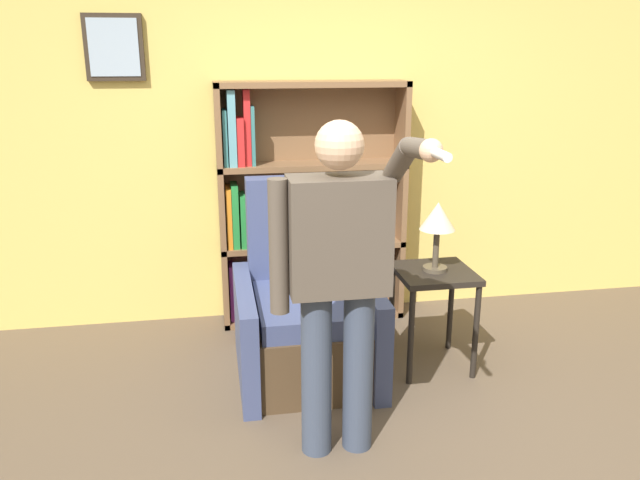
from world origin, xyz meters
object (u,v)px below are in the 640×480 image
bookcase (293,206)px  table_lamp (438,221)px  person_standing (338,271)px  side_table (434,287)px  armchair (304,317)px

bookcase → table_lamp: 1.18m
person_standing → table_lamp: person_standing is taller
side_table → bookcase: bearing=130.3°
armchair → table_lamp: bearing=-6.3°
bookcase → person_standing: size_ratio=1.06×
armchair → person_standing: size_ratio=0.71×
table_lamp → armchair: bearing=173.7°
bookcase → armchair: size_ratio=1.48×
bookcase → table_lamp: size_ratio=4.05×
table_lamp → bookcase: bearing=130.3°
armchair → side_table: (0.81, -0.09, 0.18)m
bookcase → table_lamp: bookcase is taller
person_standing → side_table: (0.77, 0.77, -0.42)m
person_standing → table_lamp: 1.09m
armchair → side_table: size_ratio=1.83×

